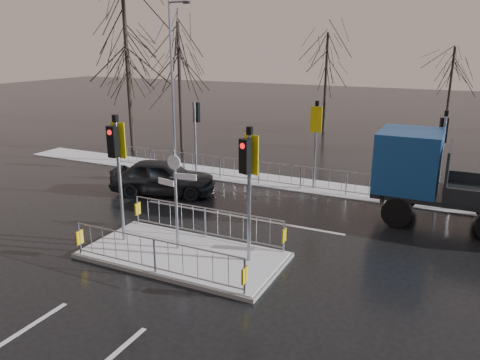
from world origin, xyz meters
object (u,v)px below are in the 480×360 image
at_px(street_lamp_left, 173,78).
at_px(car_far_lane, 163,177).
at_px(flatbed_truck, 437,175).
at_px(traffic_island, 182,245).

bearing_deg(street_lamp_left, car_far_lane, -62.82).
height_order(flatbed_truck, street_lamp_left, street_lamp_left).
height_order(car_far_lane, street_lamp_left, street_lamp_left).
distance_m(car_far_lane, street_lamp_left, 6.40).
distance_m(traffic_island, car_far_lane, 6.35).
bearing_deg(car_far_lane, flatbed_truck, -98.60).
xyz_separation_m(car_far_lane, street_lamp_left, (-2.37, 4.61, 3.75)).
relative_size(car_far_lane, street_lamp_left, 0.53).
distance_m(car_far_lane, flatbed_truck, 10.71).
relative_size(traffic_island, car_far_lane, 1.37).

